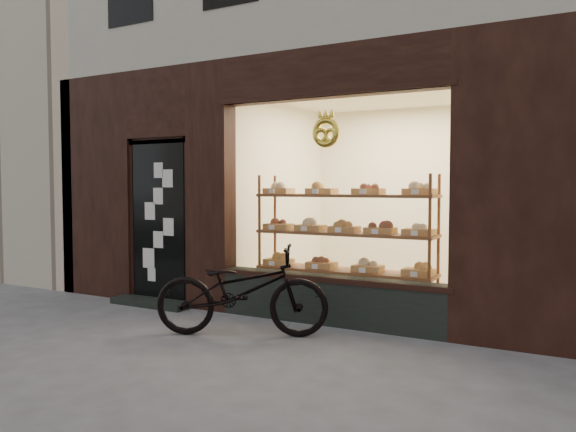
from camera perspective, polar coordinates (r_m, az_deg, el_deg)
The scene contains 4 objects.
ground at distance 4.99m, azimuth -11.37°, elevation -15.25°, with size 90.00×90.00×0.00m, color #4F4F4F.
neighbor_left at distance 15.88m, azimuth -25.75°, elevation 13.42°, with size 12.00×7.00×9.00m, color beige.
display_shelf at distance 6.73m, azimuth 5.74°, elevation -2.90°, with size 2.20×0.45×1.70m.
bicycle at distance 5.92m, azimuth -4.72°, elevation -7.55°, with size 0.63×1.81×0.95m, color black.
Camera 1 is at (3.07, -3.61, 1.57)m, focal length 35.00 mm.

